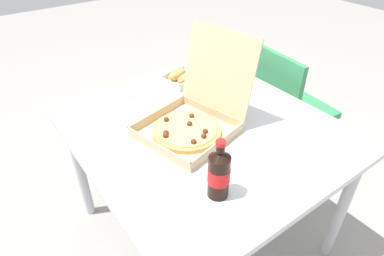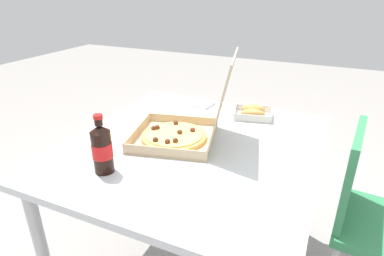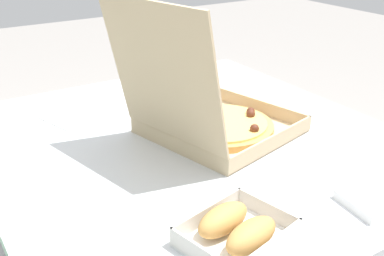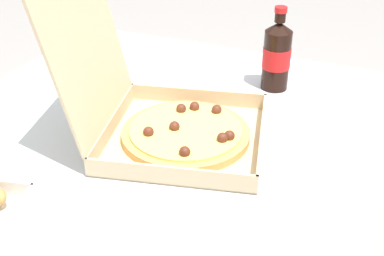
% 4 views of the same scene
% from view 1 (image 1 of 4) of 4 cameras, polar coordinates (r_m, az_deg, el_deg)
% --- Properties ---
extents(ground_plane, '(10.00, 10.00, 0.00)m').
position_cam_1_polar(ground_plane, '(1.92, 1.62, -17.32)').
color(ground_plane, gray).
extents(dining_table, '(1.12, 1.04, 0.71)m').
position_cam_1_polar(dining_table, '(1.46, 2.03, -2.05)').
color(dining_table, silver).
rests_on(dining_table, ground_plane).
extents(chair, '(0.44, 0.44, 0.83)m').
position_cam_1_polar(chair, '(2.09, 16.28, 3.81)').
color(chair, '#338451').
rests_on(chair, ground_plane).
extents(pizza_box_open, '(0.43, 0.49, 0.38)m').
position_cam_1_polar(pizza_box_open, '(1.37, 0.09, 1.60)').
color(pizza_box_open, tan).
rests_on(pizza_box_open, dining_table).
extents(bread_side_box, '(0.19, 0.22, 0.06)m').
position_cam_1_polar(bread_side_box, '(1.76, -1.83, 8.83)').
color(bread_side_box, white).
rests_on(bread_side_box, dining_table).
extents(cola_bottle, '(0.07, 0.07, 0.22)m').
position_cam_1_polar(cola_bottle, '(1.06, 4.71, -7.86)').
color(cola_bottle, black).
rests_on(cola_bottle, dining_table).
extents(paper_menu, '(0.24, 0.20, 0.00)m').
position_cam_1_polar(paper_menu, '(1.38, 16.86, -2.58)').
color(paper_menu, white).
rests_on(paper_menu, dining_table).
extents(napkin_pile, '(0.12, 0.12, 0.02)m').
position_cam_1_polar(napkin_pile, '(1.68, -11.53, 6.08)').
color(napkin_pile, white).
rests_on(napkin_pile, dining_table).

